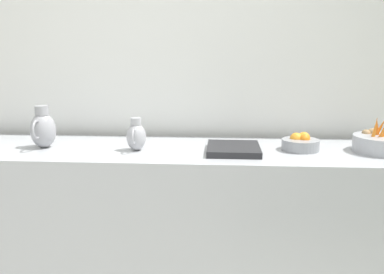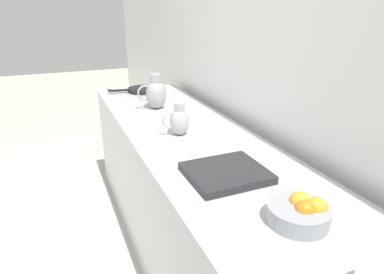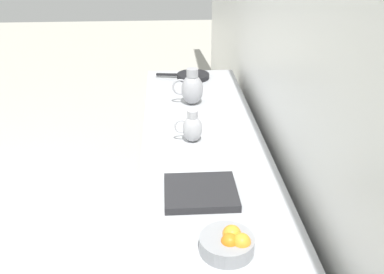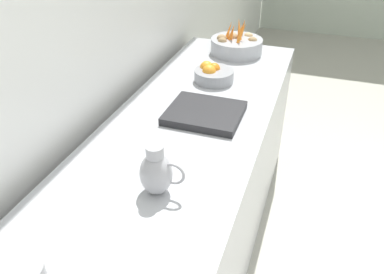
# 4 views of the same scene
# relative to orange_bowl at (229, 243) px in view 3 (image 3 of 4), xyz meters

# --- Properties ---
(tile_wall_left) EXTENTS (0.10, 8.47, 3.00)m
(tile_wall_left) POSITION_rel_orange_bowl_xyz_m (-0.45, -0.30, 0.58)
(tile_wall_left) COLOR white
(tile_wall_left) RESTS_ON ground_plane
(prep_counter) EXTENTS (0.71, 2.93, 0.88)m
(prep_counter) POSITION_rel_orange_bowl_xyz_m (0.02, -0.80, -0.48)
(prep_counter) COLOR #ADAFB5
(prep_counter) RESTS_ON ground_plane
(orange_bowl) EXTENTS (0.22, 0.22, 0.10)m
(orange_bowl) POSITION_rel_orange_bowl_xyz_m (0.00, 0.00, 0.00)
(orange_bowl) COLOR gray
(orange_bowl) RESTS_ON prep_counter
(metal_pitcher_tall) EXTENTS (0.21, 0.15, 0.25)m
(metal_pitcher_tall) POSITION_rel_orange_bowl_xyz_m (0.05, -1.53, 0.07)
(metal_pitcher_tall) COLOR #939399
(metal_pitcher_tall) RESTS_ON prep_counter
(metal_pitcher_short) EXTENTS (0.16, 0.11, 0.19)m
(metal_pitcher_short) POSITION_rel_orange_bowl_xyz_m (0.08, -0.96, 0.05)
(metal_pitcher_short) COLOR #A3A3A8
(metal_pitcher_short) RESTS_ON prep_counter
(counter_sink_basin) EXTENTS (0.34, 0.30, 0.04)m
(counter_sink_basin) POSITION_rel_orange_bowl_xyz_m (0.08, -0.39, -0.02)
(counter_sink_basin) COLOR #232326
(counter_sink_basin) RESTS_ON prep_counter
(skillet_on_counter) EXTENTS (0.43, 0.26, 0.03)m
(skillet_on_counter) POSITION_rel_orange_bowl_xyz_m (0.01, -2.07, -0.02)
(skillet_on_counter) COLOR black
(skillet_on_counter) RESTS_ON prep_counter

